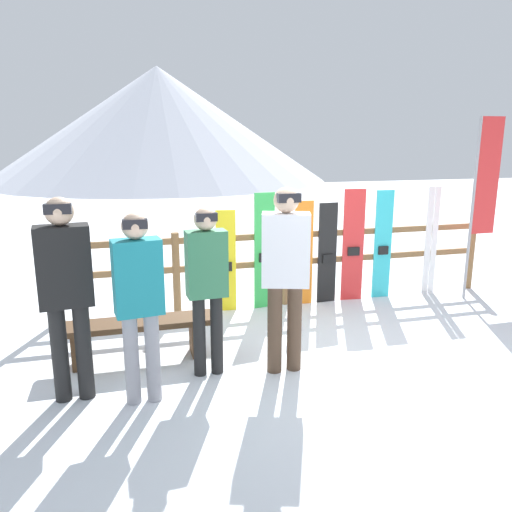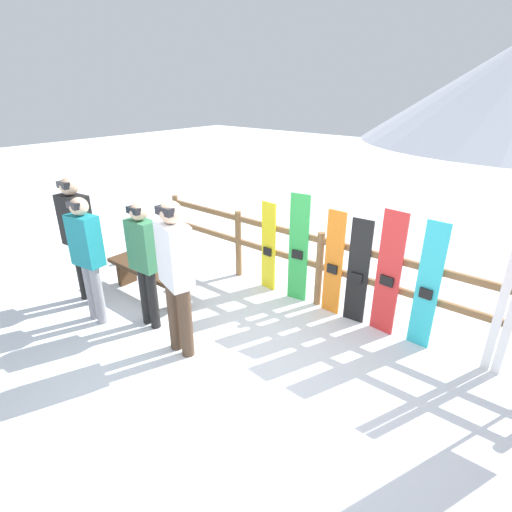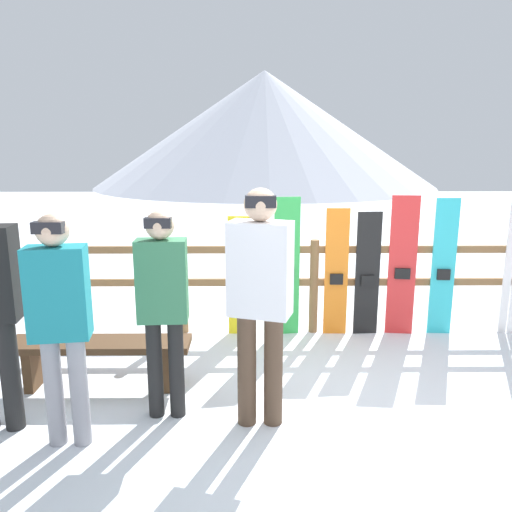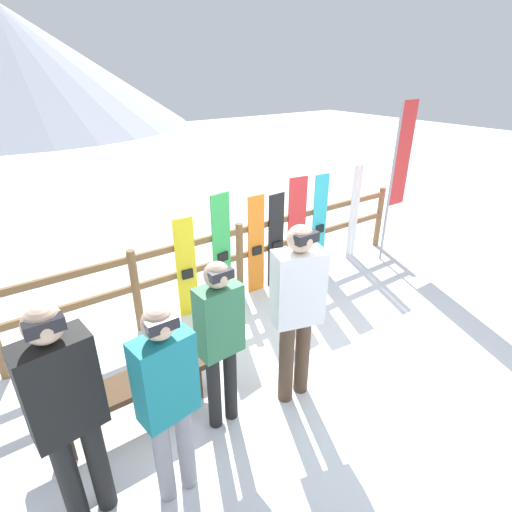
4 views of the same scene
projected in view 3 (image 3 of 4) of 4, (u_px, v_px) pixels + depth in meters
The scene contains 13 objects.
ground_plane at pixel (338, 406), 4.12m from camera, with size 40.00×40.00×0.00m, color white.
mountain_backdrop at pixel (264, 129), 26.64m from camera, with size 18.00×18.00×6.00m.
fence at pixel (314, 277), 5.66m from camera, with size 6.06×0.10×1.08m.
bench at pixel (100, 352), 4.40m from camera, with size 1.59×0.36×0.43m.
person_plaid_green at pixel (163, 299), 3.79m from camera, with size 0.39×0.23×1.65m.
person_white at pixel (260, 291), 3.66m from camera, with size 0.50×0.37×1.82m.
person_teal at pixel (60, 314), 3.41m from camera, with size 0.42×0.27×1.67m.
snowboard_yellow at pixel (240, 277), 5.59m from camera, with size 0.26×0.07×1.36m.
snowboard_green at pixel (287, 267), 5.57m from camera, with size 0.29×0.09×1.57m.
snowboard_orange at pixel (336, 273), 5.59m from camera, with size 0.26×0.06×1.45m.
snowboard_black_stripe at pixel (367, 274), 5.60m from camera, with size 0.28×0.07×1.41m.
snowboard_red at pixel (402, 267), 5.58m from camera, with size 0.31×0.08×1.58m.
snowboard_cyan at pixel (443, 268), 5.59m from camera, with size 0.26×0.06×1.56m.
Camera 3 is at (-0.71, -3.75, 2.10)m, focal length 35.00 mm.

